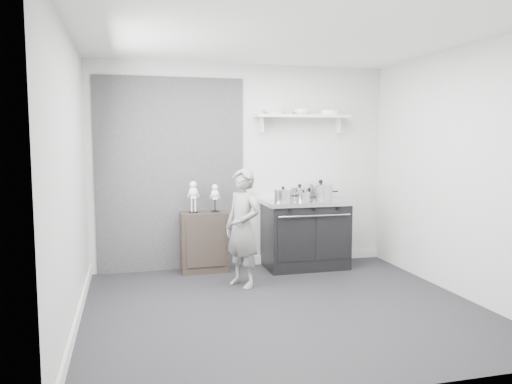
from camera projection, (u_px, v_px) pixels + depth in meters
ground at (282, 307)px, 5.09m from camera, size 4.00×4.00×0.00m
room_shell at (270, 146)px, 5.04m from camera, size 4.02×3.62×2.71m
wall_shelf at (302, 117)px, 6.69m from camera, size 1.30×0.26×0.24m
stove at (305, 233)px, 6.66m from camera, size 1.13×0.71×0.91m
side_cabinet at (204, 242)px, 6.46m from camera, size 0.60×0.35×0.77m
child at (243, 228)px, 5.77m from camera, size 0.54×0.60×1.37m
pot_front_left at (283, 195)px, 6.42m from camera, size 0.33×0.24×0.20m
pot_back_left at (300, 193)px, 6.73m from camera, size 0.35×0.26×0.20m
pot_back_right at (321, 191)px, 6.74m from camera, size 0.42×0.34×0.26m
pot_front_center at (304, 197)px, 6.43m from camera, size 0.27×0.18×0.15m
skeleton_full at (193, 194)px, 6.36m from camera, size 0.13×0.08×0.47m
skeleton_torso at (215, 196)px, 6.43m from camera, size 0.12×0.07×0.41m
bowl_large at (274, 112)px, 6.58m from camera, size 0.28×0.28×0.07m
bowl_small at (302, 112)px, 6.67m from camera, size 0.23×0.23×0.07m
plate_stack at (329, 113)px, 6.78m from camera, size 0.25×0.25×0.06m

